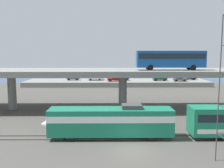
% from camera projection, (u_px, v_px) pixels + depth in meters
% --- Properties ---
extents(ground_plane, '(260.00, 260.00, 0.00)m').
position_uv_depth(ground_plane, '(132.00, 150.00, 27.08)').
color(ground_plane, '#4C4944').
extents(rail_strip_near, '(110.00, 0.12, 0.12)m').
position_uv_depth(rail_strip_near, '(130.00, 139.00, 30.34)').
color(rail_strip_near, '#59544C').
rests_on(rail_strip_near, ground_plane).
extents(rail_strip_far, '(110.00, 0.12, 0.12)m').
position_uv_depth(rail_strip_far, '(129.00, 135.00, 31.74)').
color(rail_strip_far, '#59544C').
rests_on(rail_strip_far, ground_plane).
extents(train_locomotive, '(16.07, 3.04, 4.18)m').
position_uv_depth(train_locomotive, '(105.00, 120.00, 30.75)').
color(train_locomotive, '#197A56').
rests_on(train_locomotive, ground_plane).
extents(highway_overpass, '(96.00, 10.78, 7.34)m').
position_uv_depth(highway_overpass, '(123.00, 74.00, 46.11)').
color(highway_overpass, gray).
rests_on(highway_overpass, ground_plane).
extents(transit_bus_on_overpass, '(12.00, 2.68, 3.40)m').
position_uv_depth(transit_bus_on_overpass, '(171.00, 58.00, 44.51)').
color(transit_bus_on_overpass, '#14478C').
rests_on(transit_bus_on_overpass, highway_overpass).
extents(pier_parking_lot, '(58.19, 12.30, 1.49)m').
position_uv_depth(pier_parking_lot, '(117.00, 83.00, 81.56)').
color(pier_parking_lot, gray).
rests_on(pier_parking_lot, ground_plane).
extents(parked_car_0, '(4.42, 1.96, 1.50)m').
position_uv_depth(parked_car_0, '(160.00, 78.00, 80.25)').
color(parked_car_0, '#0C4C26').
rests_on(parked_car_0, pier_parking_lot).
extents(parked_car_1, '(4.62, 1.95, 1.50)m').
position_uv_depth(parked_car_1, '(95.00, 78.00, 81.49)').
color(parked_car_1, silver).
rests_on(parked_car_1, pier_parking_lot).
extents(parked_car_2, '(4.68, 1.97, 1.50)m').
position_uv_depth(parked_car_2, '(96.00, 77.00, 83.99)').
color(parked_car_2, '#515459').
rests_on(parked_car_2, pier_parking_lot).
extents(parked_car_3, '(4.64, 1.93, 1.50)m').
position_uv_depth(parked_car_3, '(115.00, 79.00, 78.57)').
color(parked_car_3, maroon).
rests_on(parked_car_3, pier_parking_lot).
extents(parked_car_4, '(4.10, 1.93, 1.50)m').
position_uv_depth(parked_car_4, '(73.00, 78.00, 82.02)').
color(parked_car_4, '#515459').
rests_on(parked_car_4, pier_parking_lot).
extents(parked_car_5, '(4.37, 2.00, 1.50)m').
position_uv_depth(parked_car_5, '(189.00, 77.00, 83.46)').
color(parked_car_5, black).
rests_on(parked_car_5, pier_parking_lot).
extents(parked_car_6, '(4.16, 1.99, 1.50)m').
position_uv_depth(parked_car_6, '(122.00, 78.00, 81.41)').
color(parked_car_6, navy).
rests_on(parked_car_6, pier_parking_lot).
extents(parked_car_7, '(4.07, 1.97, 1.50)m').
position_uv_depth(parked_car_7, '(180.00, 79.00, 78.81)').
color(parked_car_7, '#515459').
rests_on(parked_car_7, pier_parking_lot).
extents(harbor_water, '(140.00, 36.00, 0.01)m').
position_uv_depth(harbor_water, '(115.00, 78.00, 104.47)').
color(harbor_water, '#2D5170').
rests_on(harbor_water, ground_plane).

